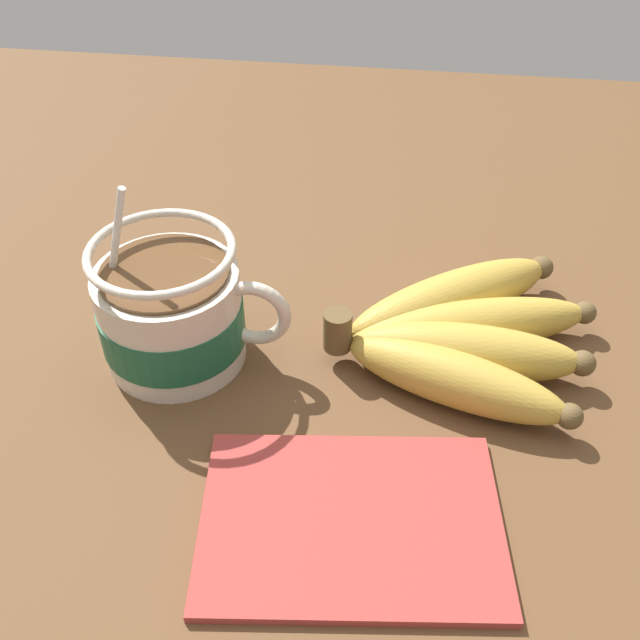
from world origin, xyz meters
TOP-DOWN VIEW (x-y plane):
  - table at (0.00, 0.00)cm, footprint 116.48×116.48cm
  - coffee_mug at (-2.29, 2.43)cm, footprint 13.86×9.98cm
  - banana_bunch at (17.58, 5.17)cm, footprint 19.41×18.92cm
  - napkin at (11.44, -9.90)cm, footprint 18.49×14.00cm

SIDE VIEW (x-z plane):
  - table at x=0.00cm, z-range 0.00..3.04cm
  - napkin at x=11.44cm, z-range 3.04..3.64cm
  - banana_bunch at x=17.58cm, z-range 2.83..7.18cm
  - coffee_mug at x=-2.29cm, z-range 0.12..13.76cm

